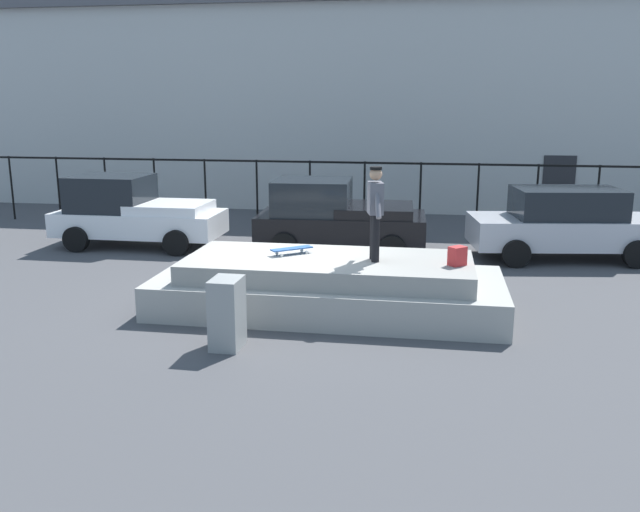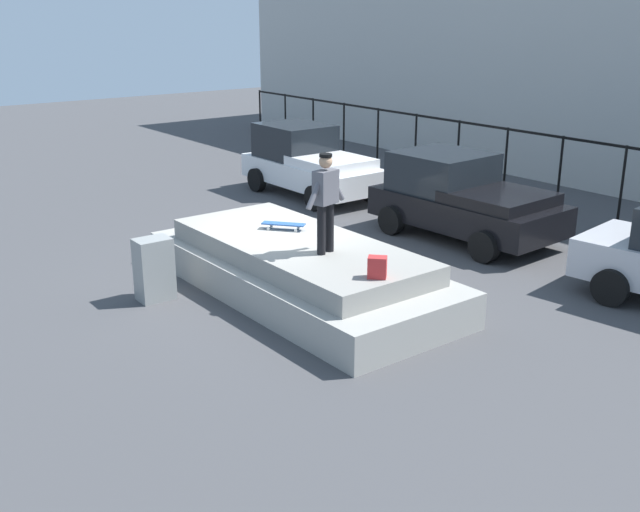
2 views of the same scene
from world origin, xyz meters
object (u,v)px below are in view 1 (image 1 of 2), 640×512
Objects in this scene: car_white_pickup_near at (133,212)px; utility_box at (227,313)px; car_silver_sedan_far at (565,223)px; skateboarder at (375,207)px; car_black_pickup_mid at (335,216)px; skateboard at (292,249)px; backpack at (457,256)px.

car_white_pickup_near is 3.89× the size of utility_box.
car_silver_sedan_far is 4.20× the size of utility_box.
skateboarder reaches higher than car_black_pickup_mid.
car_black_pickup_mid reaches higher than skateboard.
backpack is 0.08× the size of car_white_pickup_near.
skateboarder reaches higher than car_white_pickup_near.
skateboarder is 1.64m from backpack.
car_white_pickup_near is 1.01× the size of car_black_pickup_mid.
car_black_pickup_mid is (5.25, 0.28, -0.00)m from car_white_pickup_near.
skateboarder is 5.16m from car_black_pickup_mid.
skateboard is at bearing 171.60° from skateboarder.
skateboarder is 3.26m from utility_box.
skateboarder is 8.14m from car_white_pickup_near.
skateboarder is at bearing 46.83° from utility_box.
utility_box is (4.59, -6.71, -0.35)m from car_white_pickup_near.
car_silver_sedan_far is (2.69, 5.10, -0.26)m from backpack.
skateboarder is 1.51× the size of utility_box.
utility_box is (-0.52, -2.35, -0.51)m from skateboard.
skateboard is at bearing -91.69° from car_black_pickup_mid.
car_white_pickup_near is (-8.08, 4.72, -0.23)m from backpack.
car_black_pickup_mid is (-1.40, 4.86, -1.02)m from skateboarder.
backpack is at bearing -30.27° from car_white_pickup_near.
car_black_pickup_mid is at bearing -103.55° from backpack.
car_silver_sedan_far is at bearing 49.85° from utility_box.
car_white_pickup_near is 10.78m from car_silver_sedan_far.
car_white_pickup_near is (-5.11, 4.36, -0.16)m from skateboard.
skateboard is 7.38m from car_silver_sedan_far.
backpack is at bearing -6.95° from skateboard.
car_black_pickup_mid is at bearing 106.09° from skateboarder.
utility_box is at bearing -131.07° from car_silver_sedan_far.
skateboard is 2.25× the size of backpack.
backpack is 4.06m from utility_box.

